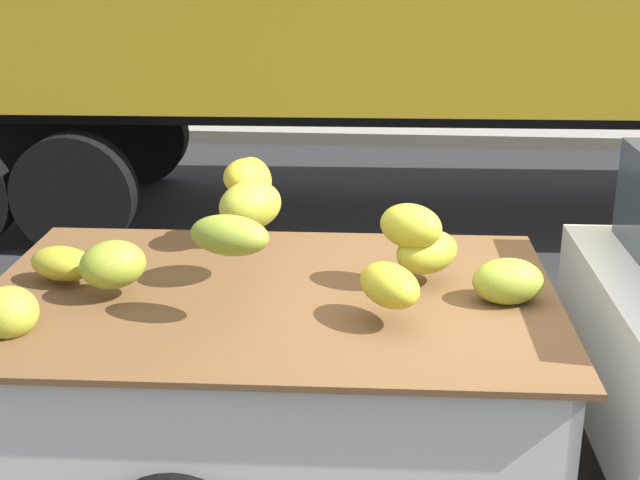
{
  "coord_description": "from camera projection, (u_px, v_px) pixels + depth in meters",
  "views": [
    {
      "loc": [
        -0.59,
        -3.88,
        2.72
      ],
      "look_at": [
        -0.94,
        0.47,
        1.2
      ],
      "focal_mm": 49.75,
      "sensor_mm": 36.0,
      "label": 1
    }
  ],
  "objects": [
    {
      "name": "curb_strip",
      "position": [
        434.0,
        135.0,
        12.18
      ],
      "size": [
        80.0,
        0.8,
        0.16
      ],
      "primitive_type": "cube",
      "color": "gray",
      "rests_on": "ground"
    }
  ]
}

